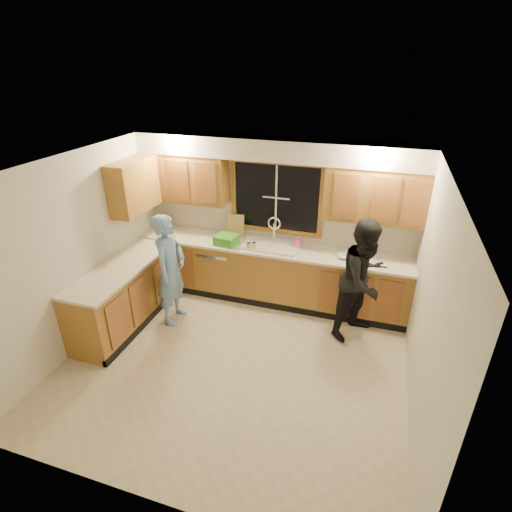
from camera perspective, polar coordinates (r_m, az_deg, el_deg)
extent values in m
plane|color=beige|center=(5.30, -3.03, -14.82)|extent=(4.20, 4.20, 0.00)
plane|color=white|center=(4.10, -3.87, 12.40)|extent=(4.20, 4.20, 0.00)
plane|color=silver|center=(6.21, 2.87, 5.28)|extent=(4.20, 0.00, 4.20)
plane|color=silver|center=(5.61, -23.87, 0.51)|extent=(0.00, 3.80, 3.80)
plane|color=silver|center=(4.37, 23.47, -6.89)|extent=(0.00, 3.80, 3.80)
cube|color=#A1722E|center=(6.29, 1.99, -2.56)|extent=(4.20, 0.60, 0.88)
cube|color=#A1722E|center=(6.04, -18.21, -5.39)|extent=(0.60, 1.90, 0.88)
cube|color=#F4E6CD|center=(6.07, 2.02, 1.18)|extent=(4.20, 0.63, 0.04)
cube|color=#F4E6CD|center=(5.81, -18.72, -1.55)|extent=(0.63, 1.90, 0.04)
cube|color=#A1722E|center=(6.38, -10.09, 10.94)|extent=(1.35, 0.33, 0.75)
cube|color=#A1722E|center=(5.68, 16.70, 8.31)|extent=(1.35, 0.33, 0.75)
cube|color=#A1722E|center=(6.13, -17.03, 9.56)|extent=(0.33, 0.90, 0.75)
cube|color=beige|center=(5.73, 2.65, 14.97)|extent=(4.20, 0.35, 0.30)
cube|color=black|center=(6.09, 2.93, 8.34)|extent=(1.30, 0.01, 1.00)
cube|color=#A1722E|center=(5.93, 3.03, 13.22)|extent=(1.44, 0.03, 0.07)
cube|color=#A1722E|center=(6.26, 2.80, 3.66)|extent=(1.44, 0.03, 0.07)
cube|color=#A1722E|center=(6.28, -3.21, 8.91)|extent=(0.07, 0.03, 1.00)
cube|color=#A1722E|center=(5.95, 9.34, 7.58)|extent=(0.07, 0.03, 1.00)
cube|color=silver|center=(6.07, 2.06, 1.49)|extent=(0.86, 0.52, 0.03)
cube|color=silver|center=(6.16, 0.17, 0.99)|extent=(0.38, 0.42, 0.18)
cube|color=silver|center=(6.06, 3.96, 0.46)|extent=(0.38, 0.42, 0.18)
cylinder|color=white|center=(6.18, 2.59, 3.50)|extent=(0.04, 0.04, 0.28)
torus|color=white|center=(6.13, 2.62, 4.70)|extent=(0.21, 0.03, 0.21)
cube|color=white|center=(6.55, -5.21, -1.71)|extent=(0.60, 0.56, 0.82)
cube|color=white|center=(5.66, -21.46, -8.13)|extent=(0.58, 0.75, 0.90)
imported|color=#6893C5|center=(5.73, -12.11, -1.94)|extent=(0.41, 0.61, 1.65)
imported|color=black|center=(5.49, 15.18, -3.33)|extent=(1.00, 1.04, 1.69)
cube|color=#985929|center=(6.81, -12.62, 4.59)|extent=(0.13, 0.11, 0.21)
cube|color=tan|center=(6.38, -2.90, 4.38)|extent=(0.28, 0.14, 0.35)
cube|color=green|center=(6.13, -4.25, 2.34)|extent=(0.35, 0.33, 0.15)
imported|color=pink|center=(6.01, 6.01, 2.06)|extent=(0.09, 0.10, 0.20)
imported|color=silver|center=(5.84, 12.44, -0.07)|extent=(0.22, 0.22, 0.05)
cylinder|color=beige|center=(5.94, -0.29, 1.42)|extent=(0.06, 0.06, 0.11)
cylinder|color=beige|center=(5.92, -1.01, 1.36)|extent=(0.08, 0.08, 0.12)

